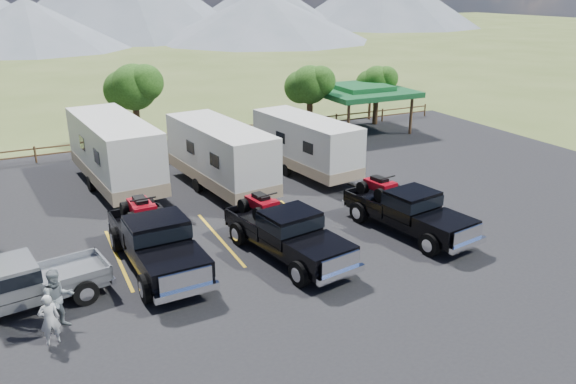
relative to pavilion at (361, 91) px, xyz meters
name	(u,v)px	position (x,y,z in m)	size (l,w,h in m)	color
ground	(311,272)	(-13.00, -17.00, -2.79)	(320.00, 320.00, 0.00)	#455624
asphalt_lot	(275,239)	(-13.00, -14.00, -2.77)	(44.00, 34.00, 0.04)	black
stall_lines	(265,230)	(-13.00, -13.00, -2.74)	(12.12, 5.50, 0.01)	gold
tree_ne_a	(309,85)	(-4.03, 0.01, 0.69)	(3.11, 2.92, 4.76)	#312013
tree_ne_b	(377,82)	(1.98, 1.01, 0.34)	(2.77, 2.59, 4.27)	#312013
tree_north	(133,87)	(-15.03, 2.02, 1.05)	(3.46, 3.24, 5.25)	#312013
rail_fence	(203,134)	(-11.00, 1.50, -2.18)	(36.12, 0.12, 1.00)	brown
pavilion	(361,91)	(0.00, 0.00, 0.00)	(6.20, 6.20, 3.22)	brown
rig_left	(156,239)	(-17.80, -14.24, -1.69)	(2.56, 6.66, 2.19)	black
rig_center	(286,231)	(-13.25, -15.51, -1.75)	(2.99, 6.46, 2.08)	black
rig_right	(407,209)	(-7.85, -15.67, -1.77)	(2.91, 6.33, 2.04)	black
trailer_left	(115,153)	(-17.56, -5.08, -0.91)	(3.43, 10.17, 3.52)	silver
trailer_center	(220,156)	(-12.96, -7.51, -1.03)	(3.36, 9.48, 3.28)	silver
trailer_right	(306,145)	(-8.05, -7.14, -1.15)	(3.25, 8.83, 3.05)	silver
pickup_silver	(18,285)	(-22.33, -15.26, -1.88)	(5.78, 2.65, 1.67)	gray
person_a	(49,319)	(-21.61, -17.58, -1.97)	(0.56, 0.37, 1.55)	#BBBBBB
person_b	(58,299)	(-21.30, -16.89, -1.79)	(0.93, 0.73, 1.91)	gray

